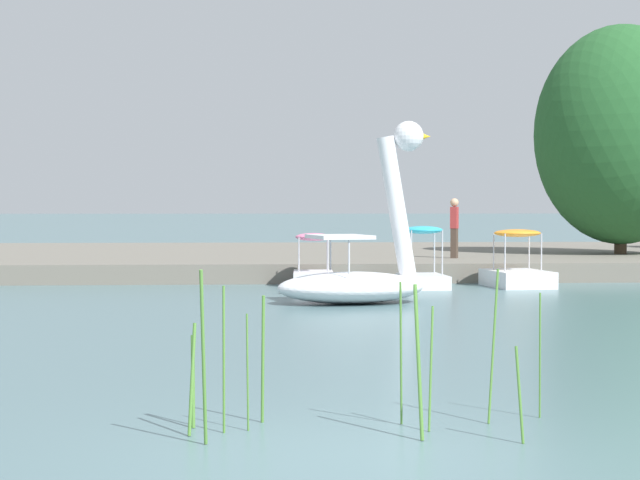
% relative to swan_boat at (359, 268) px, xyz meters
% --- Properties ---
extents(ground_plane, '(642.14, 642.14, 0.00)m').
position_rel_swan_boat_xyz_m(ground_plane, '(-1.63, -14.91, -0.75)').
color(ground_plane, slate).
extents(shore_bank_far, '(147.80, 18.34, 0.53)m').
position_rel_swan_boat_xyz_m(shore_bank_far, '(-1.63, 15.19, -0.48)').
color(shore_bank_far, '#6B665B').
rests_on(shore_bank_far, ground_plane).
extents(swan_boat, '(3.56, 2.46, 3.92)m').
position_rel_swan_boat_xyz_m(swan_boat, '(0.00, 0.00, 0.00)').
color(swan_boat, white).
rests_on(swan_boat, ground_plane).
extents(pedal_boat_orange, '(1.60, 2.30, 1.49)m').
position_rel_swan_boat_xyz_m(pedal_boat_orange, '(4.58, 4.62, -0.33)').
color(pedal_boat_orange, white).
rests_on(pedal_boat_orange, ground_plane).
extents(pedal_boat_cyan, '(1.12, 1.97, 1.58)m').
position_rel_swan_boat_xyz_m(pedal_boat_cyan, '(2.10, 4.41, -0.24)').
color(pedal_boat_cyan, white).
rests_on(pedal_boat_cyan, ground_plane).
extents(pedal_boat_pink, '(1.11, 2.02, 1.39)m').
position_rel_swan_boat_xyz_m(pedal_boat_pink, '(-0.67, 4.80, -0.32)').
color(pedal_boat_pink, white).
rests_on(pedal_boat_pink, ground_plane).
extents(tree_willow_near_path, '(6.91, 6.75, 7.42)m').
position_rel_swan_boat_xyz_m(tree_willow_near_path, '(9.76, 11.87, 3.65)').
color(tree_willow_near_path, '#423323').
rests_on(tree_willow_near_path, shore_bank_far).
extents(person_on_path, '(0.28, 0.29, 1.79)m').
position_rel_swan_boat_xyz_m(person_on_path, '(3.82, 9.30, 0.77)').
color(person_on_path, '#47382D').
rests_on(person_on_path, shore_bank_far).
extents(reed_clump_foreground, '(3.41, 1.27, 1.54)m').
position_rel_swan_boat_xyz_m(reed_clump_foreground, '(-1.76, -13.81, -0.12)').
color(reed_clump_foreground, '#4C7F33').
rests_on(reed_clump_foreground, ground_plane).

